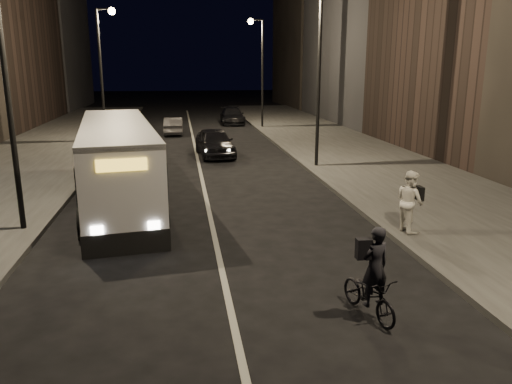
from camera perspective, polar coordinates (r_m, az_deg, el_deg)
name	(u,v)px	position (r m, az deg, el deg)	size (l,w,h in m)	color
ground	(223,275)	(12.08, -3.80, -9.48)	(180.00, 180.00, 0.00)	black
sidewalk_right	(359,158)	(27.15, 11.69, 3.85)	(7.00, 70.00, 0.16)	#343431
sidewalk_left	(22,167)	(26.59, -25.22, 2.55)	(7.00, 70.00, 0.16)	#343431
streetlight_right_mid	(314,54)	(23.85, 6.64, 15.39)	(1.20, 0.44, 8.12)	black
streetlight_right_far	(259,59)	(39.52, 0.35, 15.01)	(1.20, 0.44, 8.12)	black
streetlight_left_near	(12,46)	(15.67, -26.09, 14.72)	(1.20, 0.44, 8.12)	black
streetlight_left_far	(104,57)	(33.32, -16.94, 14.55)	(1.20, 0.44, 8.12)	black
city_bus	(118,160)	(18.48, -15.54, 3.55)	(3.74, 11.00, 2.91)	silver
cyclist_on_bicycle	(371,287)	(10.21, 12.98, -10.50)	(1.00, 1.77, 1.93)	black
pedestrian_woman	(410,201)	(15.04, 17.18, -1.01)	(0.87, 0.68, 1.80)	white
car_near	(215,142)	(27.53, -4.74, 5.67)	(1.79, 4.46, 1.52)	black
car_mid	(174,126)	(36.80, -9.41, 7.47)	(1.30, 3.73, 1.23)	#323234
car_far	(232,116)	(43.01, -2.72, 8.69)	(1.90, 4.67, 1.36)	black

